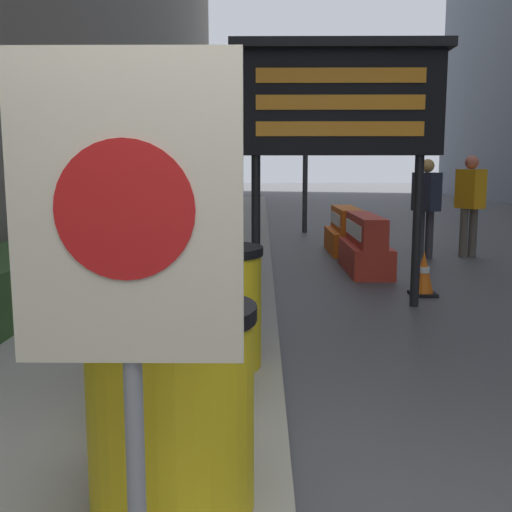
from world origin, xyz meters
The scene contains 11 objects.
barrel_drum_foreground centered at (-0.52, 0.71, 0.58)m, with size 0.72×0.72×0.87m.
barrel_drum_middle centered at (-0.68, 1.62, 0.58)m, with size 0.72×0.72×0.87m.
barrel_drum_back centered at (-0.49, 2.54, 0.58)m, with size 0.72×0.72×0.87m.
warning_sign centered at (-0.54, 0.09, 1.34)m, with size 0.69×0.08×1.76m.
message_board centered at (0.69, 5.01, 2.25)m, with size 2.37×0.36×2.91m.
jersey_barrier_red_striped centered at (1.41, 7.31, 0.38)m, with size 0.58×1.76×0.86m.
jersey_barrier_orange_far centered at (1.41, 9.41, 0.37)m, with size 0.64×1.65×0.83m.
traffic_cone_near centered at (1.84, 5.59, 0.27)m, with size 0.31×0.31×0.55m.
traffic_light_near_curb centered at (0.88, 12.69, 2.89)m, with size 0.28×0.44×3.98m.
pedestrian_worker centered at (2.66, 8.63, 1.01)m, with size 0.45×0.52×1.70m.
pedestrian_passerby centered at (3.47, 8.83, 1.04)m, with size 0.45×0.54×1.77m.
Camera 1 is at (-0.14, -1.66, 1.56)m, focal length 42.00 mm.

